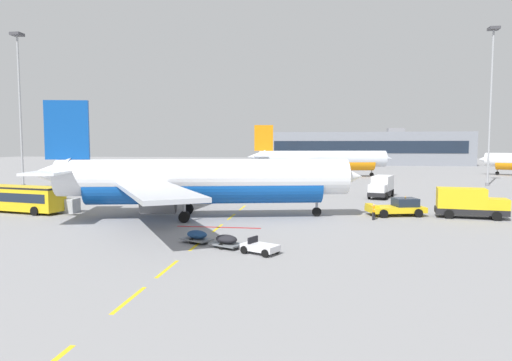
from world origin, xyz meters
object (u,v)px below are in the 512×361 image
ground_crew_worker (374,211)px  apron_light_mast_far (491,90)px  airliner_mid_left (320,160)px  apron_shuttle_bus (16,197)px  apron_light_mast_near (20,93)px  airliner_foreground (200,181)px  fuel_service_truck (469,202)px  uld_cargo_container (70,206)px  pushback_tug (398,207)px  baggage_train (227,241)px  catering_truck (382,186)px

ground_crew_worker → apron_light_mast_far: size_ratio=0.06×
airliner_mid_left → apron_light_mast_far: bearing=-31.4°
apron_shuttle_bus → apron_light_mast_near: size_ratio=0.45×
apron_shuttle_bus → apron_light_mast_far: bearing=32.9°
airliner_foreground → ground_crew_worker: (18.00, 1.19, -3.02)m
airliner_foreground → apron_light_mast_far: size_ratio=1.20×
apron_shuttle_bus → ground_crew_worker: 39.92m
fuel_service_truck → airliner_foreground: bearing=-171.9°
apron_light_mast_far → uld_cargo_container: bearing=-144.8°
pushback_tug → baggage_train: (-15.27, -17.70, -0.38)m
baggage_train → catering_truck: bearing=65.5°
pushback_tug → catering_truck: catering_truck is taller
fuel_service_truck → apron_light_mast_near: bearing=160.9°
airliner_mid_left → ground_crew_worker: airliner_mid_left is taller
apron_light_mast_near → uld_cargo_container: bearing=-46.8°
uld_cargo_container → apron_light_mast_near: apron_light_mast_near is taller
pushback_tug → catering_truck: size_ratio=0.88×
airliner_foreground → apron_light_mast_far: bearing=44.8°
fuel_service_truck → airliner_mid_left: bearing=105.1°
baggage_train → pushback_tug: bearing=49.2°
uld_cargo_container → fuel_service_truck: bearing=3.3°
apron_shuttle_bus → fuel_service_truck: (49.96, 3.10, -0.10)m
airliner_mid_left → fuel_service_truck: (15.64, -57.93, -2.31)m
airliner_foreground → fuel_service_truck: 28.42m
pushback_tug → apron_shuttle_bus: (-42.84, -3.68, 0.85)m
uld_cargo_container → pushback_tug: bearing=4.9°
fuel_service_truck → uld_cargo_container: fuel_service_truck is taller
apron_light_mast_near → apron_light_mast_far: 84.91m
apron_shuttle_bus → baggage_train: apron_shuttle_bus is taller
baggage_train → uld_cargo_container: 25.75m
ground_crew_worker → fuel_service_truck: bearing=15.6°
fuel_service_truck → uld_cargo_container: size_ratio=4.26×
apron_shuttle_bus → pushback_tug: bearing=4.9°
ground_crew_worker → apron_light_mast_far: 51.73m
baggage_train → ground_crew_worker: bearing=49.2°
airliner_mid_left → baggage_train: 75.42m
uld_cargo_container → apron_light_mast_near: size_ratio=0.06×
catering_truck → ground_crew_worker: 20.41m
catering_truck → apron_light_mast_near: bearing=174.2°
apron_shuttle_bus → uld_cargo_container: 6.43m
apron_shuttle_bus → airliner_mid_left: bearing=60.7°
airliner_mid_left → pushback_tug: bearing=-81.5°
airliner_foreground → apron_light_mast_near: apron_light_mast_near is taller
baggage_train → apron_light_mast_near: bearing=138.3°
apron_shuttle_bus → apron_light_mast_far: size_ratio=0.43×
airliner_foreground → pushback_tug: airliner_foreground is taller
airliner_foreground → apron_shuttle_bus: size_ratio=2.81×
baggage_train → uld_cargo_container: (-21.23, 14.58, 0.28)m
apron_light_mast_far → pushback_tug: bearing=-120.3°
catering_truck → fuel_service_truck: size_ratio=1.02×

